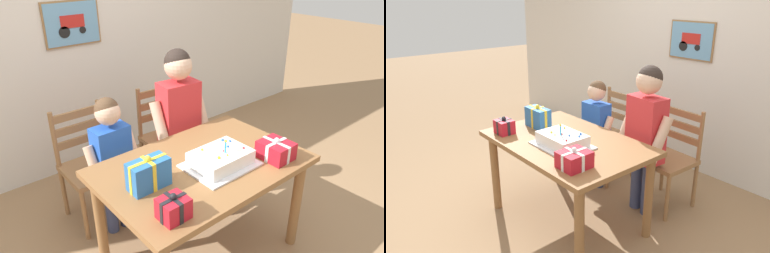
# 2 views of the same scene
# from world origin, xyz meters

# --- Properties ---
(ground_plane) EXTENTS (20.00, 20.00, 0.00)m
(ground_plane) POSITION_xyz_m (0.00, 0.00, 0.00)
(ground_plane) COLOR #997551
(back_wall) EXTENTS (6.40, 0.11, 2.60)m
(back_wall) POSITION_xyz_m (-0.00, 1.73, 1.30)
(back_wall) COLOR silver
(back_wall) RESTS_ON ground
(dining_table) EXTENTS (1.32, 0.88, 0.75)m
(dining_table) POSITION_xyz_m (0.00, 0.00, 0.65)
(dining_table) COLOR olive
(dining_table) RESTS_ON ground
(birthday_cake) EXTENTS (0.44, 0.34, 0.19)m
(birthday_cake) POSITION_xyz_m (0.07, -0.09, 0.80)
(birthday_cake) COLOR silver
(birthday_cake) RESTS_ON dining_table
(gift_box_red_large) EXTENTS (0.24, 0.13, 0.21)m
(gift_box_red_large) POSITION_xyz_m (-0.41, 0.01, 0.84)
(gift_box_red_large) COLOR #286BB7
(gift_box_red_large) RESTS_ON dining_table
(gift_box_beside_cake) EXTENTS (0.15, 0.14, 0.15)m
(gift_box_beside_cake) POSITION_xyz_m (-0.46, -0.30, 0.81)
(gift_box_beside_cake) COLOR red
(gift_box_beside_cake) RESTS_ON dining_table
(gift_box_corner_small) EXTENTS (0.19, 0.21, 0.15)m
(gift_box_corner_small) POSITION_xyz_m (0.41, -0.26, 0.81)
(gift_box_corner_small) COLOR red
(gift_box_corner_small) RESTS_ON dining_table
(chair_left) EXTENTS (0.42, 0.42, 0.92)m
(chair_left) POSITION_xyz_m (-0.37, 0.89, 0.47)
(chair_left) COLOR #996B42
(chair_left) RESTS_ON ground
(chair_right) EXTENTS (0.44, 0.44, 0.92)m
(chair_right) POSITION_xyz_m (0.38, 0.89, 0.47)
(chair_right) COLOR #996B42
(chair_right) RESTS_ON ground
(child_older) EXTENTS (0.50, 0.29, 1.33)m
(child_older) POSITION_xyz_m (0.30, 0.62, 0.81)
(child_older) COLOR #38426B
(child_older) RESTS_ON ground
(child_younger) EXTENTS (0.40, 0.23, 1.10)m
(child_younger) POSITION_xyz_m (-0.31, 0.62, 0.67)
(child_younger) COLOR #38426B
(child_younger) RESTS_ON ground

